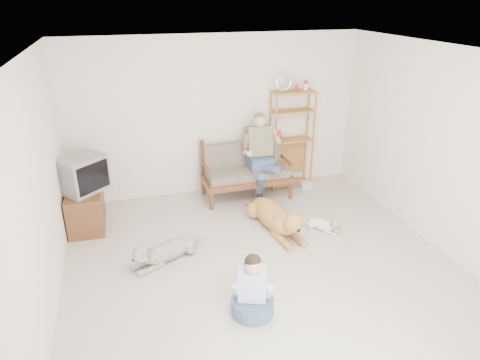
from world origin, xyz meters
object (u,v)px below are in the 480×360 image
object	(u,v)px
tv_stand	(86,208)
golden_retriever	(277,218)
loveseat	(246,169)
etagere	(291,139)

from	to	relation	value
tv_stand	golden_retriever	xyz separation A→B (m)	(2.73, -0.92, -0.10)
tv_stand	golden_retriever	size ratio (longest dim) A/B	0.57
tv_stand	golden_retriever	world-z (taller)	tv_stand
loveseat	golden_retriever	distance (m)	1.31
loveseat	golden_retriever	bearing A→B (deg)	-86.37
loveseat	golden_retriever	world-z (taller)	loveseat
etagere	loveseat	bearing A→B (deg)	-167.80
golden_retriever	loveseat	bearing A→B (deg)	86.04
tv_stand	golden_retriever	distance (m)	2.88
loveseat	tv_stand	bearing A→B (deg)	-172.88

